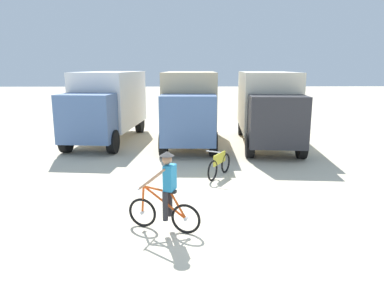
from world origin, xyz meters
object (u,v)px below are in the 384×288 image
Objects in this scene: box_truck_tan_camper at (190,104)px; bicycle_spare at (219,165)px; box_truck_cream_rv at (268,104)px; cyclist_orange_shirt at (166,194)px; box_truck_avon_van at (108,103)px.

box_truck_tan_camper reaches higher than bicycle_spare.
box_truck_tan_camper is at bearing 173.55° from box_truck_cream_rv.
box_truck_tan_camper is at bearing 99.05° from bicycle_spare.
box_truck_tan_camper is 3.75× the size of cyclist_orange_shirt.
cyclist_orange_shirt is (3.33, -10.20, -1.03)m from box_truck_avon_van.
box_truck_avon_van is at bearing 108.09° from cyclist_orange_shirt.
cyclist_orange_shirt is at bearing -111.35° from bicycle_spare.
box_truck_avon_van and box_truck_cream_rv have the same top height.
cyclist_orange_shirt is 4.31m from bicycle_spare.
bicycle_spare is (1.56, 4.00, -0.45)m from cyclist_orange_shirt.
box_truck_avon_van is 3.82× the size of cyclist_orange_shirt.
box_truck_avon_van is 10.78m from cyclist_orange_shirt.
bicycle_spare is at bearing 68.65° from cyclist_orange_shirt.
box_truck_avon_van is 8.04m from bicycle_spare.
bicycle_spare is (-2.73, -5.18, -1.48)m from box_truck_cream_rv.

